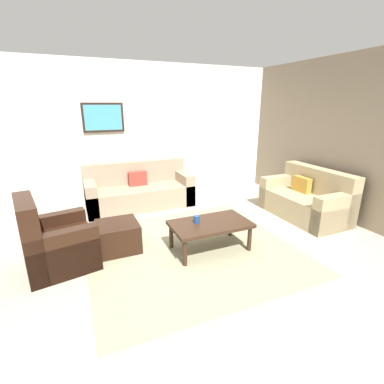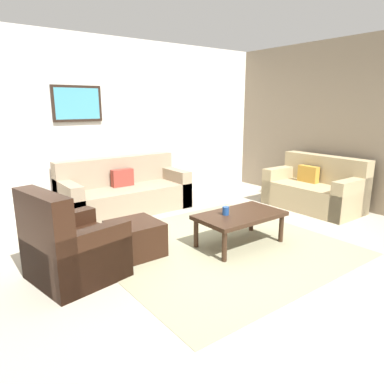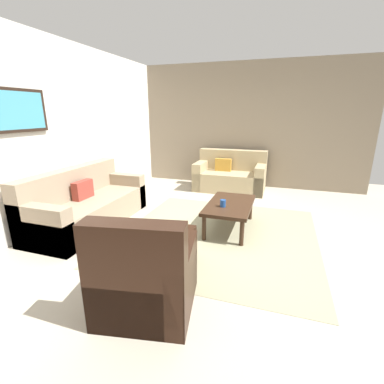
{
  "view_description": "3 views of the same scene",
  "coord_description": "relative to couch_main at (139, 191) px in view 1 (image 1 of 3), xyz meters",
  "views": [
    {
      "loc": [
        -1.39,
        -3.27,
        1.98
      ],
      "look_at": [
        0.21,
        0.42,
        0.71
      ],
      "focal_mm": 26.01,
      "sensor_mm": 36.0,
      "label": 1
    },
    {
      "loc": [
        -2.73,
        -3.07,
        1.73
      ],
      "look_at": [
        -0.08,
        0.43,
        0.63
      ],
      "focal_mm": 32.87,
      "sensor_mm": 36.0,
      "label": 2
    },
    {
      "loc": [
        -3.56,
        -0.77,
        1.73
      ],
      "look_at": [
        -0.07,
        0.38,
        0.63
      ],
      "focal_mm": 25.42,
      "sensor_mm": 36.0,
      "label": 3
    }
  ],
  "objects": [
    {
      "name": "coffee_table",
      "position": [
        0.5,
        -2.22,
        0.06
      ],
      "size": [
        1.1,
        0.64,
        0.41
      ],
      "color": "#382316",
      "rests_on": "ground_plane"
    },
    {
      "name": "framed_artwork",
      "position": [
        -0.52,
        0.4,
        1.44
      ],
      "size": [
        0.78,
        0.04,
        0.55
      ],
      "color": "black"
    },
    {
      "name": "rear_partition",
      "position": [
        0.24,
        0.49,
        1.1
      ],
      "size": [
        6.0,
        0.12,
        2.8
      ],
      "primitive_type": "cube",
      "color": "silver",
      "rests_on": "ground_plane"
    },
    {
      "name": "armchair_leather",
      "position": [
        -1.51,
        -1.86,
        0.01
      ],
      "size": [
        0.93,
        0.93,
        0.95
      ],
      "color": "black",
      "rests_on": "ground_plane"
    },
    {
      "name": "cup",
      "position": [
        0.32,
        -2.15,
        0.16
      ],
      "size": [
        0.08,
        0.08,
        0.1
      ],
      "primitive_type": "cylinder",
      "color": "#1E478C",
      "rests_on": "coffee_table"
    },
    {
      "name": "ottoman",
      "position": [
        -0.7,
        -1.71,
        -0.1
      ],
      "size": [
        0.56,
        0.56,
        0.4
      ],
      "primitive_type": "cube",
      "color": "black",
      "rests_on": "ground_plane"
    },
    {
      "name": "stone_feature_panel",
      "position": [
        3.24,
        -2.11,
        1.1
      ],
      "size": [
        0.12,
        5.2,
        2.8
      ],
      "primitive_type": "cube",
      "color": "gray",
      "rests_on": "ground_plane"
    },
    {
      "name": "ground_plane",
      "position": [
        0.24,
        -2.11,
        -0.3
      ],
      "size": [
        8.0,
        8.0,
        0.0
      ],
      "primitive_type": "plane",
      "color": "#B2A893"
    },
    {
      "name": "couch_main",
      "position": [
        0.0,
        0.0,
        0.0
      ],
      "size": [
        2.06,
        0.86,
        0.88
      ],
      "color": "gray",
      "rests_on": "ground_plane"
    },
    {
      "name": "area_rug",
      "position": [
        0.24,
        -2.11,
        -0.3
      ],
      "size": [
        2.81,
        2.72,
        0.01
      ],
      "primitive_type": "cube",
      "color": "#999675",
      "rests_on": "ground_plane"
    },
    {
      "name": "couch_loveseat",
      "position": [
        2.7,
        -1.82,
        0.0
      ],
      "size": [
        0.85,
        1.54,
        0.88
      ],
      "color": "tan",
      "rests_on": "ground_plane"
    }
  ]
}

